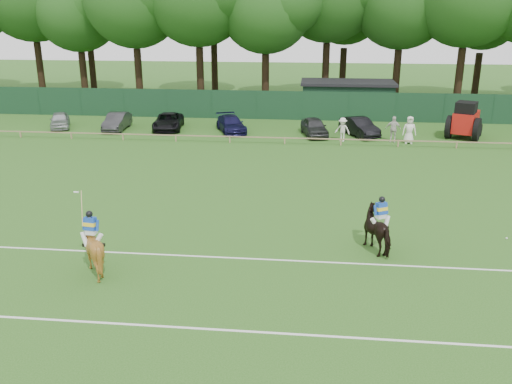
# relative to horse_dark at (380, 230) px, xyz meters

# --- Properties ---
(ground) EXTENTS (160.00, 160.00, 0.00)m
(ground) POSITION_rel_horse_dark_xyz_m (-5.76, -0.35, -0.88)
(ground) COLOR #1E4C14
(ground) RESTS_ON ground
(horse_dark) EXTENTS (1.80, 2.28, 1.76)m
(horse_dark) POSITION_rel_horse_dark_xyz_m (0.00, 0.00, 0.00)
(horse_dark) COLOR black
(horse_dark) RESTS_ON ground
(horse_chestnut) EXTENTS (1.73, 1.89, 1.89)m
(horse_chestnut) POSITION_rel_horse_dark_xyz_m (-10.69, -3.00, 0.07)
(horse_chestnut) COLOR brown
(horse_chestnut) RESTS_ON ground
(sedan_silver) EXTENTS (2.77, 3.94, 1.25)m
(sedan_silver) POSITION_rel_horse_dark_xyz_m (-23.34, 21.37, -0.26)
(sedan_silver) COLOR #A9ACAF
(sedan_silver) RESTS_ON ground
(sedan_grey) EXTENTS (1.64, 4.13, 1.34)m
(sedan_grey) POSITION_rel_horse_dark_xyz_m (-18.43, 21.11, -0.21)
(sedan_grey) COLOR #2A2A2C
(sedan_grey) RESTS_ON ground
(suv_black) EXTENTS (2.70, 4.85, 1.28)m
(suv_black) POSITION_rel_horse_dark_xyz_m (-14.35, 21.62, -0.24)
(suv_black) COLOR black
(suv_black) RESTS_ON ground
(sedan_navy) EXTENTS (3.23, 4.67, 1.25)m
(sedan_navy) POSITION_rel_horse_dark_xyz_m (-9.19, 21.25, -0.25)
(sedan_navy) COLOR #14123B
(sedan_navy) RESTS_ON ground
(hatch_grey) EXTENTS (2.44, 4.25, 1.36)m
(hatch_grey) POSITION_rel_horse_dark_xyz_m (-2.66, 20.61, -0.20)
(hatch_grey) COLOR #2F3032
(hatch_grey) RESTS_ON ground
(estate_black) EXTENTS (3.08, 4.41, 1.38)m
(estate_black) POSITION_rel_horse_dark_xyz_m (0.77, 20.97, -0.19)
(estate_black) COLOR black
(estate_black) RESTS_ON ground
(spectator_left) EXTENTS (1.28, 1.03, 1.74)m
(spectator_left) POSITION_rel_horse_dark_xyz_m (-0.61, 18.98, -0.01)
(spectator_left) COLOR silver
(spectator_left) RESTS_ON ground
(spectator_mid) EXTENTS (1.18, 0.68, 1.89)m
(spectator_mid) POSITION_rel_horse_dark_xyz_m (3.04, 19.15, 0.06)
(spectator_mid) COLOR beige
(spectator_mid) RESTS_ON ground
(spectator_right) EXTENTS (0.97, 0.63, 1.98)m
(spectator_right) POSITION_rel_horse_dark_xyz_m (4.13, 18.76, 0.11)
(spectator_right) COLOR silver
(spectator_right) RESTS_ON ground
(rider_dark) EXTENTS (0.89, 0.60, 1.41)m
(rider_dark) POSITION_rel_horse_dark_xyz_m (0.01, -0.01, 0.77)
(rider_dark) COLOR silver
(rider_dark) RESTS_ON ground
(rider_chestnut) EXTENTS (0.93, 0.63, 2.05)m
(rider_chestnut) POSITION_rel_horse_dark_xyz_m (-10.69, -3.01, 0.88)
(rider_chestnut) COLOR silver
(rider_chestnut) RESTS_ON ground
(polo_ball) EXTENTS (0.09, 0.09, 0.09)m
(polo_ball) POSITION_rel_horse_dark_xyz_m (5.53, 1.66, -0.83)
(polo_ball) COLOR silver
(polo_ball) RESTS_ON ground
(pitch_lines) EXTENTS (60.00, 5.10, 0.01)m
(pitch_lines) POSITION_rel_horse_dark_xyz_m (-5.76, -3.85, -0.87)
(pitch_lines) COLOR silver
(pitch_lines) RESTS_ON ground
(pitch_rail) EXTENTS (62.10, 0.10, 0.50)m
(pitch_rail) POSITION_rel_horse_dark_xyz_m (-5.76, 17.65, -0.43)
(pitch_rail) COLOR #997F5B
(pitch_rail) RESTS_ON ground
(perimeter_fence) EXTENTS (92.08, 0.08, 2.50)m
(perimeter_fence) POSITION_rel_horse_dark_xyz_m (-5.76, 26.65, 0.37)
(perimeter_fence) COLOR #14351E
(perimeter_fence) RESTS_ON ground
(utility_shed) EXTENTS (8.40, 4.40, 3.04)m
(utility_shed) POSITION_rel_horse_dark_xyz_m (0.24, 29.65, 0.66)
(utility_shed) COLOR #14331E
(utility_shed) RESTS_ON ground
(tree_row) EXTENTS (96.00, 12.00, 21.00)m
(tree_row) POSITION_rel_horse_dark_xyz_m (-3.76, 34.65, -0.88)
(tree_row) COLOR #26561C
(tree_row) RESTS_ON ground
(tractor) EXTENTS (3.34, 3.89, 2.76)m
(tractor) POSITION_rel_horse_dark_xyz_m (8.54, 20.98, 0.43)
(tractor) COLOR #B21510
(tractor) RESTS_ON ground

